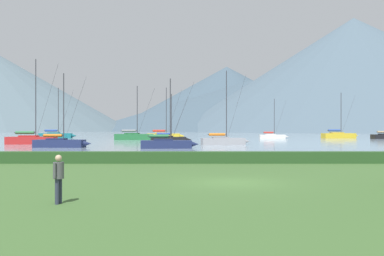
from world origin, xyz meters
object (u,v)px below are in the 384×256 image
(sailboat_slip_6, at_px, (58,135))
(sailboat_slip_0, at_px, (170,139))
(sailboat_slip_11, at_px, (168,143))
(sailboat_slip_7, at_px, (136,136))
(sailboat_slip_10, at_px, (274,136))
(person_seated_viewer, at_px, (60,175))
(sailboat_slip_9, at_px, (225,141))
(sailboat_slip_12, at_px, (340,135))
(sailboat_slip_4, at_px, (165,135))
(sailboat_slip_3, at_px, (62,143))
(sailboat_slip_5, at_px, (34,139))

(sailboat_slip_6, bearing_deg, sailboat_slip_0, -53.26)
(sailboat_slip_11, bearing_deg, sailboat_slip_7, 97.91)
(sailboat_slip_10, height_order, person_seated_viewer, sailboat_slip_10)
(sailboat_slip_9, height_order, person_seated_viewer, sailboat_slip_9)
(sailboat_slip_6, bearing_deg, sailboat_slip_7, -41.58)
(sailboat_slip_6, xyz_separation_m, sailboat_slip_12, (68.59, -1.15, 0.00))
(sailboat_slip_4, bearing_deg, sailboat_slip_6, 171.31)
(sailboat_slip_0, height_order, sailboat_slip_11, sailboat_slip_11)
(sailboat_slip_4, bearing_deg, sailboat_slip_7, -118.19)
(sailboat_slip_3, distance_m, sailboat_slip_11, 14.15)
(sailboat_slip_7, bearing_deg, sailboat_slip_4, 66.25)
(sailboat_slip_4, bearing_deg, sailboat_slip_10, 0.29)
(sailboat_slip_0, xyz_separation_m, sailboat_slip_3, (-13.12, -18.39, 0.03))
(sailboat_slip_9, relative_size, sailboat_slip_11, 1.28)
(sailboat_slip_4, bearing_deg, sailboat_slip_9, -72.27)
(sailboat_slip_0, distance_m, sailboat_slip_5, 22.14)
(sailboat_slip_3, distance_m, sailboat_slip_5, 13.24)
(sailboat_slip_5, height_order, sailboat_slip_11, sailboat_slip_5)
(sailboat_slip_12, bearing_deg, sailboat_slip_5, -156.61)
(sailboat_slip_3, xyz_separation_m, sailboat_slip_10, (35.91, 44.19, -0.04))
(sailboat_slip_4, xyz_separation_m, sailboat_slip_9, (11.23, -36.15, -0.11))
(sailboat_slip_5, xyz_separation_m, sailboat_slip_6, (-8.39, 37.78, 0.01))
(sailboat_slip_0, relative_size, person_seated_viewer, 5.09)
(sailboat_slip_4, bearing_deg, sailboat_slip_3, -102.95)
(sailboat_slip_0, height_order, person_seated_viewer, sailboat_slip_0)
(sailboat_slip_7, bearing_deg, sailboat_slip_5, -113.61)
(sailboat_slip_5, xyz_separation_m, sailboat_slip_9, (29.46, -2.67, -0.10))
(sailboat_slip_7, bearing_deg, sailboat_slip_9, -52.36)
(sailboat_slip_0, distance_m, sailboat_slip_4, 26.00)
(person_seated_viewer, bearing_deg, sailboat_slip_0, 103.07)
(sailboat_slip_0, relative_size, sailboat_slip_11, 0.97)
(sailboat_slip_6, relative_size, sailboat_slip_11, 1.42)
(sailboat_slip_11, xyz_separation_m, sailboat_slip_12, (38.57, 49.73, 0.15))
(sailboat_slip_0, bearing_deg, sailboat_slip_11, -91.38)
(sailboat_slip_6, relative_size, person_seated_viewer, 7.47)
(sailboat_slip_3, bearing_deg, sailboat_slip_5, 128.73)
(sailboat_slip_11, bearing_deg, person_seated_viewer, -97.83)
(sailboat_slip_5, bearing_deg, sailboat_slip_4, 58.31)
(sailboat_slip_0, distance_m, sailboat_slip_7, 17.73)
(sailboat_slip_5, relative_size, person_seated_viewer, 8.00)
(sailboat_slip_7, xyz_separation_m, sailboat_slip_11, (8.92, -36.50, -0.15))
(sailboat_slip_0, relative_size, sailboat_slip_4, 0.70)
(sailboat_slip_5, bearing_deg, sailboat_slip_9, -8.30)
(sailboat_slip_5, relative_size, sailboat_slip_12, 1.20)
(sailboat_slip_0, xyz_separation_m, person_seated_viewer, (-0.51, -59.35, 0.39))
(sailboat_slip_6, distance_m, sailboat_slip_12, 68.60)
(sailboat_slip_12, bearing_deg, person_seated_viewer, -122.24)
(sailboat_slip_9, bearing_deg, sailboat_slip_4, 98.29)
(sailboat_slip_0, bearing_deg, sailboat_slip_6, 130.33)
(sailboat_slip_4, height_order, sailboat_slip_9, sailboat_slip_4)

